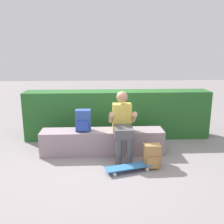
# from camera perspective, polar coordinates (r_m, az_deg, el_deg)

# --- Properties ---
(ground_plane) EXTENTS (24.00, 24.00, 0.00)m
(ground_plane) POSITION_cam_1_polar(r_m,az_deg,el_deg) (4.58, -2.11, -10.97)
(ground_plane) COLOR gray
(bench_main) EXTENTS (2.31, 0.43, 0.46)m
(bench_main) POSITION_cam_1_polar(r_m,az_deg,el_deg) (4.82, -2.19, -6.71)
(bench_main) COLOR gray
(bench_main) RESTS_ON ground
(person_skater) EXTENTS (0.49, 0.62, 1.21)m
(person_skater) POSITION_cam_1_polar(r_m,az_deg,el_deg) (4.51, 2.40, -2.51)
(person_skater) COLOR gold
(person_skater) RESTS_ON ground
(skateboard_near_person) EXTENTS (0.82, 0.41, 0.09)m
(skateboard_near_person) POSITION_cam_1_polar(r_m,az_deg,el_deg) (4.19, 3.99, -12.32)
(skateboard_near_person) COLOR teal
(skateboard_near_person) RESTS_ON ground
(backpack_on_bench) EXTENTS (0.28, 0.23, 0.40)m
(backpack_on_bench) POSITION_cam_1_polar(r_m,az_deg,el_deg) (4.69, -6.56, -1.97)
(backpack_on_bench) COLOR #2D4C99
(backpack_on_bench) RESTS_ON bench_main
(backpack_on_ground) EXTENTS (0.28, 0.23, 0.40)m
(backpack_on_ground) POSITION_cam_1_polar(r_m,az_deg,el_deg) (4.33, 9.00, -9.89)
(backpack_on_ground) COLOR #A37A47
(backpack_on_ground) RESTS_ON ground
(hedge_row) EXTENTS (4.04, 0.51, 1.05)m
(hedge_row) POSITION_cam_1_polar(r_m,az_deg,el_deg) (5.62, 1.25, -0.52)
(hedge_row) COLOR #265D27
(hedge_row) RESTS_ON ground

